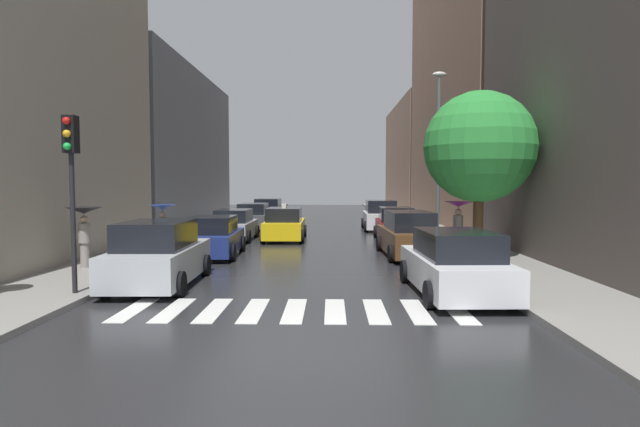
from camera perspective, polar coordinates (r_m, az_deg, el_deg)
name	(u,v)px	position (r m, az deg, el deg)	size (l,w,h in m)	color
ground_plane	(318,228)	(32.37, -0.19, -1.67)	(28.00, 72.00, 0.04)	#252527
sidewalk_left	(217,227)	(33.16, -11.49, -1.46)	(3.00, 72.00, 0.15)	gray
sidewalk_right	(421,227)	(32.85, 11.22, -1.50)	(3.00, 72.00, 0.15)	gray
crosswalk_stripes	(294,311)	(11.47, -2.88, -10.82)	(7.65, 2.20, 0.01)	silver
building_left_mid	(158,149)	(36.60, -17.71, 6.88)	(6.00, 18.64, 10.34)	slate
building_right_mid	(480,58)	(37.89, 17.54, 16.29)	(6.00, 20.99, 22.80)	#8C6B56
building_right_far	(423,157)	(57.94, 11.44, 6.20)	(6.00, 20.44, 11.53)	#8C6B56
parked_car_left_nearest	(159,256)	(14.76, -17.65, -4.52)	(2.22, 4.52, 1.80)	#B2B7BF
parked_car_left_second	(212,237)	(20.13, -11.97, -2.65)	(2.26, 4.29, 1.56)	navy
parked_car_left_third	(235,226)	(25.61, -9.57, -1.36)	(1.98, 4.15, 1.55)	#B2B7BF
parked_car_left_fourth	(254,217)	(31.74, -7.45, -0.39)	(2.09, 4.66, 1.61)	#474C51
parked_car_left_fifth	(268,211)	(37.20, -5.80, 0.25)	(2.16, 4.47, 1.74)	navy
parked_car_right_nearest	(455,264)	(13.37, 14.87, -5.55)	(2.28, 4.68, 1.64)	silver
parked_car_right_second	(408,235)	(19.95, 9.84, -2.44)	(2.14, 4.85, 1.76)	brown
parked_car_right_third	(395,225)	(25.23, 8.45, -1.31)	(2.08, 4.18, 1.67)	maroon
parked_car_right_fourth	(380,216)	(31.02, 6.79, -0.31)	(2.16, 4.27, 1.82)	silver
taxi_midroad	(285,225)	(25.46, -4.00, -1.28)	(2.11, 4.41, 1.81)	yellow
pedestrian_near_tree	(458,216)	(19.64, 15.24, -0.23)	(1.05, 1.05, 2.01)	black
pedestrian_by_kerb	(163,218)	(20.29, -17.22, -0.48)	(1.00, 1.00, 1.86)	gray
pedestrian_far_side	(84,222)	(17.78, -24.95, -0.89)	(1.11, 1.11, 1.92)	gray
street_tree_right	(479,147)	(19.11, 17.45, 7.11)	(3.95, 3.95, 5.96)	#513823
traffic_light_left_corner	(71,164)	(13.65, -26.15, 4.99)	(0.30, 0.42, 4.30)	black
lamp_post_right	(438,146)	(23.23, 13.13, 7.37)	(0.60, 0.28, 7.58)	#595B60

